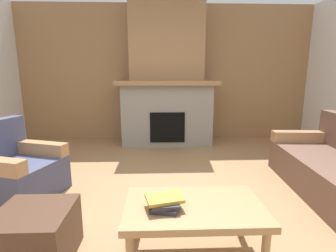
{
  "coord_description": "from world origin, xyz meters",
  "views": [
    {
      "loc": [
        -0.17,
        -2.35,
        1.36
      ],
      "look_at": [
        -0.03,
        1.17,
        0.63
      ],
      "focal_mm": 27.19,
      "sensor_mm": 36.0,
      "label": 1
    }
  ],
  "objects": [
    {
      "name": "wall_back_wood_panel",
      "position": [
        0.0,
        3.0,
        1.35
      ],
      "size": [
        6.0,
        0.12,
        2.7
      ],
      "primitive_type": "cube",
      "color": "#997047",
      "rests_on": "ground"
    },
    {
      "name": "ottoman",
      "position": [
        -1.07,
        -0.67,
        0.2
      ],
      "size": [
        0.52,
        0.52,
        0.4
      ],
      "primitive_type": "cube",
      "color": "#4C3323",
      "rests_on": "ground"
    },
    {
      "name": "coffee_table",
      "position": [
        0.09,
        -0.68,
        0.38
      ],
      "size": [
        1.0,
        0.6,
        0.43
      ],
      "color": "tan",
      "rests_on": "ground"
    },
    {
      "name": "book_stack_near_edge",
      "position": [
        -0.13,
        -0.73,
        0.48
      ],
      "size": [
        0.28,
        0.24,
        0.08
      ],
      "color": "#2D2D33",
      "rests_on": "coffee_table"
    },
    {
      "name": "ground",
      "position": [
        0.0,
        0.0,
        0.0
      ],
      "size": [
        9.0,
        9.0,
        0.0
      ],
      "primitive_type": "plane",
      "color": "#9E754C"
    },
    {
      "name": "fireplace",
      "position": [
        0.0,
        2.62,
        1.16
      ],
      "size": [
        1.9,
        0.82,
        2.7
      ],
      "color": "gray",
      "rests_on": "ground"
    },
    {
      "name": "armchair",
      "position": [
        -1.76,
        0.38,
        0.29
      ],
      "size": [
        0.96,
        0.96,
        0.85
      ],
      "color": "#474C6B",
      "rests_on": "ground"
    }
  ]
}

